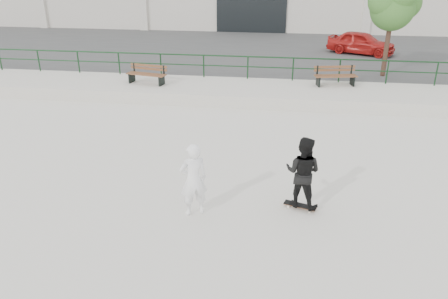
% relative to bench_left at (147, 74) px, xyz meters
% --- Properties ---
extents(ground, '(120.00, 120.00, 0.00)m').
position_rel_bench_left_xyz_m(ground, '(3.23, -9.40, -0.90)').
color(ground, silver).
rests_on(ground, ground).
extents(ledge, '(30.00, 3.00, 0.50)m').
position_rel_bench_left_xyz_m(ledge, '(3.23, 0.10, -0.65)').
color(ledge, beige).
rests_on(ledge, ground).
extents(parking_strip, '(60.00, 14.00, 0.50)m').
position_rel_bench_left_xyz_m(parking_strip, '(3.23, 8.60, -0.65)').
color(parking_strip, '#3F3F3F').
rests_on(parking_strip, ground).
extents(railing, '(28.00, 0.06, 1.03)m').
position_rel_bench_left_xyz_m(railing, '(3.23, 1.40, 0.34)').
color(railing, '#14381A').
rests_on(railing, ledge).
extents(bench_left, '(1.81, 0.86, 0.81)m').
position_rel_bench_left_xyz_m(bench_left, '(0.00, 0.00, 0.00)').
color(bench_left, brown).
rests_on(bench_left, ledge).
extents(bench_right, '(1.85, 0.87, 0.82)m').
position_rel_bench_left_xyz_m(bench_right, '(8.01, 0.85, 0.01)').
color(bench_right, brown).
rests_on(bench_right, ledge).
extents(tree, '(2.39, 2.12, 4.25)m').
position_rel_bench_left_xyz_m(tree, '(10.39, 2.88, 2.78)').
color(tree, '#4C3026').
rests_on(tree, parking_strip).
extents(red_car, '(3.97, 2.84, 1.26)m').
position_rel_bench_left_xyz_m(red_car, '(10.01, 7.79, 0.23)').
color(red_car, '#B01915').
rests_on(red_car, parking_strip).
extents(skateboard, '(0.80, 0.42, 0.09)m').
position_rel_bench_left_xyz_m(skateboard, '(6.46, -8.64, -0.83)').
color(skateboard, black).
rests_on(skateboard, ground).
extents(standing_skater, '(1.02, 0.90, 1.75)m').
position_rel_bench_left_xyz_m(standing_skater, '(6.46, -8.64, 0.07)').
color(standing_skater, black).
rests_on(standing_skater, skateboard).
extents(seated_skater, '(0.77, 0.68, 1.77)m').
position_rel_bench_left_xyz_m(seated_skater, '(3.99, -9.21, -0.01)').
color(seated_skater, white).
rests_on(seated_skater, ground).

